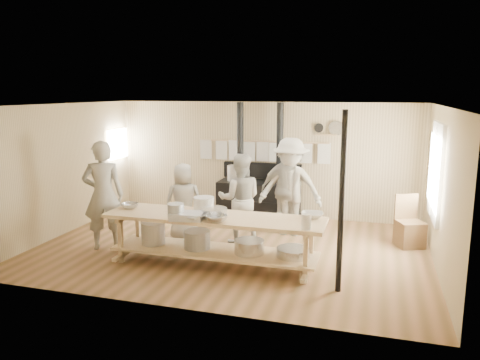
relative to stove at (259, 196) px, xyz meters
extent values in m
plane|color=brown|center=(0.01, -2.12, -0.52)|extent=(7.00, 7.00, 0.00)
plane|color=tan|center=(0.01, 0.38, 0.78)|extent=(7.00, 0.00, 7.00)
plane|color=tan|center=(0.01, -4.62, 0.78)|extent=(7.00, 0.00, 7.00)
plane|color=tan|center=(-3.49, -2.12, 0.78)|extent=(0.00, 5.00, 5.00)
plane|color=tan|center=(3.51, -2.12, 0.78)|extent=(0.00, 5.00, 5.00)
plane|color=beige|center=(0.01, -2.12, 2.08)|extent=(7.00, 7.00, 0.00)
cube|color=beige|center=(3.48, -1.52, 0.98)|extent=(0.06, 1.35, 1.65)
plane|color=white|center=(3.44, -1.52, 0.98)|extent=(0.00, 1.50, 1.50)
cube|color=beige|center=(3.43, -1.52, 0.98)|extent=(0.02, 0.03, 1.50)
plane|color=white|center=(-3.44, -0.12, 1.08)|extent=(0.00, 0.90, 0.90)
cube|color=black|center=(0.01, -0.02, -0.10)|extent=(1.80, 0.70, 0.85)
cube|color=black|center=(0.01, -0.02, -0.47)|extent=(1.90, 0.75, 0.10)
cube|color=black|center=(0.01, 0.28, 0.53)|extent=(1.80, 0.12, 0.35)
cylinder|color=black|center=(-0.44, 0.03, 1.20)|extent=(0.15, 0.15, 1.75)
cylinder|color=black|center=(0.46, 0.03, 1.20)|extent=(0.15, 0.15, 1.75)
cylinder|color=#B2B2B7|center=(-0.54, -0.02, 0.50)|extent=(0.36, 0.36, 0.34)
cylinder|color=gray|center=(0.56, -0.07, 0.48)|extent=(0.30, 0.30, 0.30)
cylinder|color=tan|center=(0.01, 0.28, 1.20)|extent=(3.00, 0.04, 0.04)
cube|color=silver|center=(-1.34, 0.28, 0.98)|extent=(0.28, 0.01, 0.46)
cube|color=silver|center=(-1.01, 0.28, 0.98)|extent=(0.28, 0.01, 0.46)
cube|color=silver|center=(-0.67, 0.28, 0.98)|extent=(0.28, 0.01, 0.46)
cube|color=silver|center=(-0.33, 0.28, 0.98)|extent=(0.28, 0.01, 0.46)
cube|color=silver|center=(0.01, 0.28, 0.98)|extent=(0.28, 0.01, 0.46)
cube|color=silver|center=(0.34, 0.28, 0.98)|extent=(0.28, 0.01, 0.46)
cube|color=silver|center=(0.68, 0.28, 0.98)|extent=(0.28, 0.01, 0.46)
cube|color=silver|center=(1.02, 0.28, 0.98)|extent=(0.28, 0.01, 0.46)
cube|color=silver|center=(1.36, 0.28, 0.98)|extent=(0.28, 0.01, 0.46)
cube|color=tan|center=(1.41, 0.30, 1.38)|extent=(0.50, 0.14, 0.03)
cylinder|color=black|center=(1.26, 0.32, 1.53)|extent=(0.20, 0.04, 0.20)
cylinder|color=silver|center=(1.63, 0.32, 1.53)|extent=(0.32, 0.03, 0.32)
cube|color=tan|center=(0.01, -3.02, 0.30)|extent=(3.60, 0.90, 0.06)
cube|color=tan|center=(0.01, -3.02, -0.27)|extent=(3.40, 0.80, 0.04)
cube|color=tan|center=(0.01, -3.02, -0.32)|extent=(3.30, 0.06, 0.06)
cube|color=tan|center=(-1.54, -3.32, -0.10)|extent=(0.07, 0.07, 0.85)
cube|color=tan|center=(-1.54, -2.72, -0.10)|extent=(0.07, 0.07, 0.85)
cube|color=tan|center=(1.56, -3.32, -0.10)|extent=(0.07, 0.07, 0.85)
cube|color=tan|center=(1.56, -2.72, -0.10)|extent=(0.07, 0.07, 0.85)
cylinder|color=#B2B2B7|center=(-1.09, -3.02, -0.06)|extent=(0.40, 0.40, 0.38)
cylinder|color=gray|center=(-0.29, -3.02, -0.10)|extent=(0.44, 0.44, 0.30)
cylinder|color=silver|center=(0.61, -3.02, -0.14)|extent=(0.48, 0.48, 0.22)
cylinder|color=silver|center=(1.31, -3.02, -0.18)|extent=(0.52, 0.52, 0.14)
cylinder|color=black|center=(2.06, -3.47, 0.78)|extent=(0.08, 0.08, 2.60)
imported|color=#A19D8E|center=(-2.19, -2.76, 0.47)|extent=(0.86, 0.74, 1.99)
imported|color=#A19D8E|center=(0.08, -1.77, 0.33)|extent=(0.98, 0.85, 1.71)
imported|color=#A19D8E|center=(-1.02, -1.85, 0.23)|extent=(0.87, 0.76, 1.49)
imported|color=#A19D8E|center=(0.80, -0.85, 0.37)|extent=(1.05, 0.47, 1.77)
imported|color=#A19D8E|center=(0.89, -0.97, 0.45)|extent=(1.27, 0.74, 1.95)
cube|color=brown|center=(3.16, -1.09, -0.28)|extent=(0.59, 0.59, 0.48)
cube|color=brown|center=(3.08, -0.90, 0.17)|extent=(0.43, 0.22, 0.53)
imported|color=silver|center=(-0.22, -3.35, 0.37)|extent=(0.46, 0.46, 0.09)
imported|color=silver|center=(-1.54, -2.97, 0.37)|extent=(0.40, 0.40, 0.09)
imported|color=silver|center=(1.56, -2.69, 0.37)|extent=(0.39, 0.39, 0.09)
imported|color=silver|center=(0.16, -3.35, 0.38)|extent=(0.49, 0.49, 0.11)
cube|color=#B2B2B7|center=(-0.33, -3.35, 0.39)|extent=(0.56, 0.42, 0.11)
cylinder|color=silver|center=(0.02, -3.06, 0.40)|extent=(0.57, 0.57, 0.14)
cylinder|color=gray|center=(-0.51, -3.35, 0.45)|extent=(0.27, 0.27, 0.24)
cylinder|color=silver|center=(-0.29, -2.69, 0.44)|extent=(0.35, 0.35, 0.22)
cylinder|color=silver|center=(1.56, -3.35, 0.44)|extent=(0.18, 0.18, 0.23)
camera|label=1|loc=(2.49, -9.94, 2.32)|focal=35.00mm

